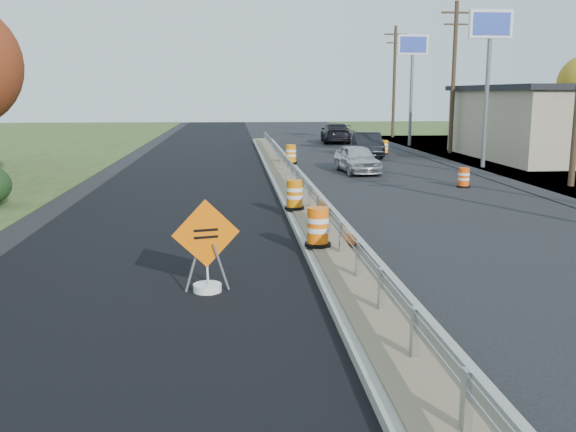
{
  "coord_description": "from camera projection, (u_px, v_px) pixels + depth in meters",
  "views": [
    {
      "loc": [
        -2.47,
        -16.2,
        3.83
      ],
      "look_at": [
        -1.24,
        -2.09,
        1.1
      ],
      "focal_mm": 40.0,
      "sensor_mm": 36.0,
      "label": 1
    }
  ],
  "objects": [
    {
      "name": "ground",
      "position": [
        328.0,
        241.0,
        16.78
      ],
      "size": [
        140.0,
        140.0,
        0.0
      ],
      "primitive_type": "plane",
      "color": "black",
      "rests_on": "ground"
    },
    {
      "name": "milled_overlay",
      "position": [
        185.0,
        188.0,
        26.19
      ],
      "size": [
        7.2,
        120.0,
        0.01
      ],
      "primitive_type": "cube",
      "color": "black",
      "rests_on": "ground"
    },
    {
      "name": "median",
      "position": [
        297.0,
        191.0,
        24.59
      ],
      "size": [
        1.6,
        55.0,
        0.23
      ],
      "color": "gray",
      "rests_on": "ground"
    },
    {
      "name": "guardrail",
      "position": [
        295.0,
        172.0,
        25.45
      ],
      "size": [
        0.1,
        46.15,
        0.72
      ],
      "color": "silver",
      "rests_on": "median"
    },
    {
      "name": "pylon_sign_mid",
      "position": [
        490.0,
        39.0,
        32.1
      ],
      "size": [
        2.2,
        0.3,
        7.9
      ],
      "color": "slate",
      "rests_on": "ground"
    },
    {
      "name": "pylon_sign_north",
      "position": [
        413.0,
        55.0,
        45.8
      ],
      "size": [
        2.2,
        0.3,
        7.9
      ],
      "color": "slate",
      "rests_on": "ground"
    },
    {
      "name": "utility_pole_nmid",
      "position": [
        454.0,
        75.0,
        40.31
      ],
      "size": [
        1.9,
        0.26,
        9.4
      ],
      "color": "#473523",
      "rests_on": "ground"
    },
    {
      "name": "utility_pole_north",
      "position": [
        394.0,
        80.0,
        54.98
      ],
      "size": [
        1.9,
        0.26,
        9.4
      ],
      "color": "#473523",
      "rests_on": "ground"
    },
    {
      "name": "caution_sign",
      "position": [
        207.0,
        269.0,
        12.44
      ],
      "size": [
        1.3,
        0.56,
        1.84
      ],
      "rotation": [
        0.0,
        0.0,
        0.26
      ],
      "color": "white",
      "rests_on": "ground"
    },
    {
      "name": "barrel_median_near",
      "position": [
        318.0,
        228.0,
        15.22
      ],
      "size": [
        0.63,
        0.63,
        0.93
      ],
      "color": "black",
      "rests_on": "median"
    },
    {
      "name": "barrel_median_mid",
      "position": [
        294.0,
        195.0,
        20.07
      ],
      "size": [
        0.63,
        0.63,
        0.92
      ],
      "color": "black",
      "rests_on": "median"
    },
    {
      "name": "barrel_median_far",
      "position": [
        291.0,
        154.0,
        33.08
      ],
      "size": [
        0.66,
        0.66,
        0.97
      ],
      "color": "black",
      "rests_on": "median"
    },
    {
      "name": "barrel_shoulder_near",
      "position": [
        464.0,
        178.0,
        26.32
      ],
      "size": [
        0.55,
        0.55,
        0.81
      ],
      "color": "black",
      "rests_on": "ground"
    },
    {
      "name": "barrel_shoulder_mid",
      "position": [
        384.0,
        147.0,
        40.65
      ],
      "size": [
        0.59,
        0.59,
        0.87
      ],
      "color": "black",
      "rests_on": "ground"
    },
    {
      "name": "barrel_shoulder_far",
      "position": [
        373.0,
        139.0,
        47.21
      ],
      "size": [
        0.64,
        0.64,
        0.94
      ],
      "color": "black",
      "rests_on": "ground"
    },
    {
      "name": "car_silver",
      "position": [
        357.0,
        159.0,
        31.07
      ],
      "size": [
        1.96,
        4.11,
        1.35
      ],
      "primitive_type": "imported",
      "rotation": [
        0.0,
        0.0,
        0.09
      ],
      "color": "silver",
      "rests_on": "ground"
    },
    {
      "name": "car_dark_mid",
      "position": [
        368.0,
        145.0,
        38.88
      ],
      "size": [
        1.94,
        4.57,
        1.47
      ],
      "primitive_type": "imported",
      "rotation": [
        0.0,
        0.0,
        -0.09
      ],
      "color": "black",
      "rests_on": "ground"
    },
    {
      "name": "car_dark_far",
      "position": [
        336.0,
        133.0,
        49.68
      ],
      "size": [
        2.59,
        5.45,
        1.53
      ],
      "primitive_type": "imported",
      "rotation": [
        0.0,
        0.0,
        3.06
      ],
      "color": "black",
      "rests_on": "ground"
    }
  ]
}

